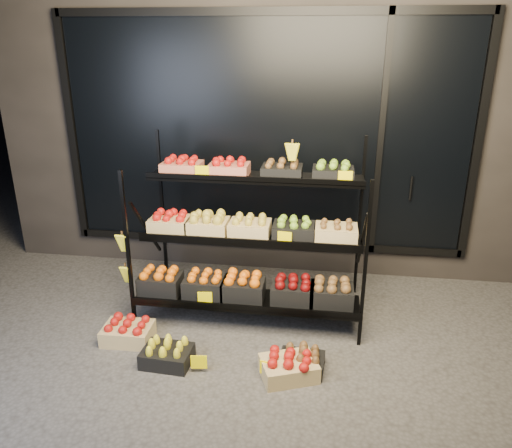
% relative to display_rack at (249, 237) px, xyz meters
% --- Properties ---
extents(ground, '(24.00, 24.00, 0.00)m').
position_rel_display_rack_xyz_m(ground, '(0.01, -0.60, -0.79)').
color(ground, '#514F4C').
rests_on(ground, ground).
extents(building, '(6.00, 2.08, 3.50)m').
position_rel_display_rack_xyz_m(building, '(0.01, 1.99, 0.96)').
color(building, '#2D2826').
rests_on(building, ground).
extents(display_rack, '(2.18, 1.02, 1.75)m').
position_rel_display_rack_xyz_m(display_rack, '(0.00, 0.00, 0.00)').
color(display_rack, black).
rests_on(display_rack, ground).
extents(tag_floor_a, '(0.13, 0.01, 0.12)m').
position_rel_display_rack_xyz_m(tag_floor_a, '(-0.25, -1.00, -0.73)').
color(tag_floor_a, '#F1DA00').
rests_on(tag_floor_a, ground).
extents(tag_floor_b, '(0.13, 0.01, 0.12)m').
position_rel_display_rack_xyz_m(tag_floor_b, '(0.31, -1.00, -0.73)').
color(tag_floor_b, '#F1DA00').
rests_on(tag_floor_b, ground).
extents(floor_crate_left, '(0.43, 0.32, 0.21)m').
position_rel_display_rack_xyz_m(floor_crate_left, '(-0.99, -0.65, -0.69)').
color(floor_crate_left, tan).
rests_on(floor_crate_left, ground).
extents(floor_crate_midleft, '(0.41, 0.32, 0.20)m').
position_rel_display_rack_xyz_m(floor_crate_midleft, '(-0.54, -0.92, -0.69)').
color(floor_crate_midleft, black).
rests_on(floor_crate_midleft, ground).
extents(floor_crate_midright, '(0.51, 0.45, 0.21)m').
position_rel_display_rack_xyz_m(floor_crate_midright, '(0.47, -0.94, -0.69)').
color(floor_crate_midright, tan).
rests_on(floor_crate_midright, ground).
extents(floor_crate_right, '(0.37, 0.28, 0.19)m').
position_rel_display_rack_xyz_m(floor_crate_right, '(0.56, -0.84, -0.70)').
color(floor_crate_right, black).
rests_on(floor_crate_right, ground).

